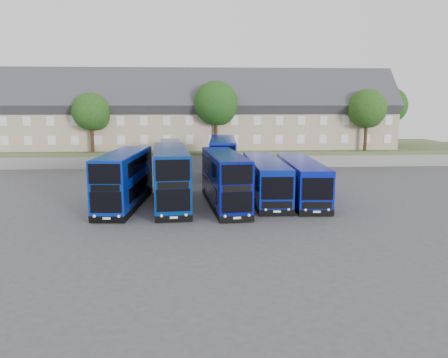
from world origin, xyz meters
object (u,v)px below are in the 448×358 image
dd_front_left (125,180)px  dd_front_mid (171,177)px  tree_west (92,113)px  tree_far (389,107)px  tree_east (368,110)px  tree_mid (217,105)px  coach_east_a (265,180)px

dd_front_left → dd_front_mid: (3.73, 0.28, 0.13)m
tree_west → tree_far: (42.00, 7.00, 0.68)m
dd_front_left → tree_east: size_ratio=1.37×
dd_front_left → tree_west: size_ratio=1.46×
tree_mid → tree_west: bearing=-178.2°
dd_front_left → dd_front_mid: size_ratio=0.94×
dd_front_mid → tree_east: 33.42m
dd_front_mid → tree_far: bearing=38.1°
coach_east_a → tree_east: 26.72m
dd_front_mid → tree_west: (-11.24, 21.86, 4.77)m
dd_front_mid → tree_west: bearing=112.2°
dd_front_mid → dd_front_left: bearing=179.3°
tree_mid → dd_front_left: bearing=-110.5°
tree_mid → tree_east: size_ratio=1.12×
tree_east → tree_far: 9.23m
dd_front_mid → tree_west: tree_west is taller
dd_front_left → tree_west: 23.89m
tree_mid → tree_east: bearing=-1.4°
dd_front_mid → tree_far: size_ratio=1.37×
coach_east_a → tree_far: tree_far is taller
tree_west → tree_far: tree_far is taller
coach_east_a → tree_east: (16.70, 20.07, 5.69)m
tree_mid → tree_far: bearing=14.0°
coach_east_a → tree_west: bearing=134.2°
dd_front_mid → tree_mid: size_ratio=1.29×
tree_west → tree_mid: bearing=1.8°
dd_front_left → tree_far: 45.49m
tree_mid → tree_far: (26.00, 6.50, -0.34)m
tree_east → tree_far: size_ratio=0.94×
dd_front_mid → tree_west: 25.04m
dd_front_mid → tree_east: bearing=36.4°
dd_front_mid → tree_mid: bearing=72.9°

